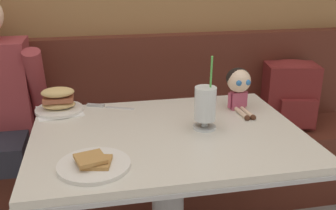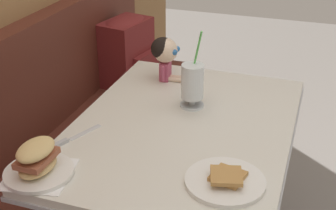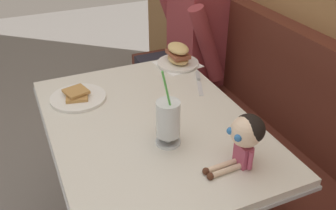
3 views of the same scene
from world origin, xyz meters
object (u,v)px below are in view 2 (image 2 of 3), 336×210
(toast_plate, at_px, (225,180))
(milkshake_glass, at_px, (192,84))
(seated_doll, at_px, (165,53))
(sandwich_plate, at_px, (38,162))
(butter_knife, at_px, (66,141))
(backpack, at_px, (128,50))

(toast_plate, relative_size, milkshake_glass, 0.79)
(milkshake_glass, bearing_deg, seated_doll, 41.01)
(milkshake_glass, relative_size, seated_doll, 1.43)
(sandwich_plate, xyz_separation_m, butter_knife, (0.20, 0.02, -0.04))
(toast_plate, bearing_deg, seated_doll, 32.42)
(milkshake_glass, height_order, seated_doll, milkshake_glass)
(milkshake_glass, height_order, butter_knife, milkshake_glass)
(toast_plate, distance_m, sandwich_plate, 0.59)
(milkshake_glass, distance_m, backpack, 0.95)
(toast_plate, xyz_separation_m, backpack, (1.18, 0.84, -0.09))
(butter_knife, relative_size, seated_doll, 1.02)
(sandwich_plate, relative_size, butter_knife, 1.04)
(toast_plate, height_order, butter_knife, toast_plate)
(milkshake_glass, height_order, backpack, milkshake_glass)
(seated_doll, bearing_deg, butter_knife, 166.18)
(sandwich_plate, bearing_deg, milkshake_glass, -28.01)
(toast_plate, distance_m, milkshake_glass, 0.53)
(sandwich_plate, bearing_deg, butter_knife, 5.70)
(butter_knife, height_order, seated_doll, seated_doll)
(butter_knife, xyz_separation_m, seated_doll, (0.63, -0.15, 0.12))
(milkshake_glass, relative_size, backpack, 0.78)
(toast_plate, xyz_separation_m, seated_doll, (0.68, 0.43, 0.12))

